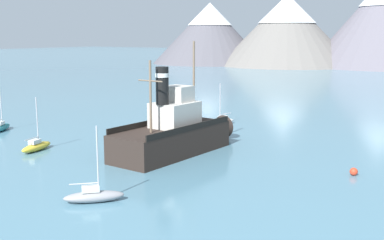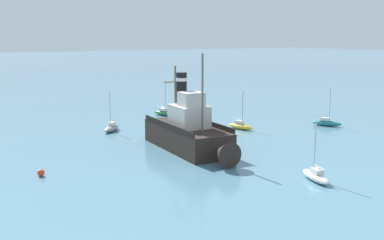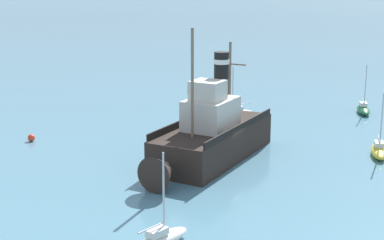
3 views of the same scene
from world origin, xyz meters
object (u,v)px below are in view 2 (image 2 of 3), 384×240
(old_tugboat, at_px, (190,133))
(sailboat_green, at_px, (164,113))
(sailboat_teal, at_px, (326,123))
(sailboat_grey, at_px, (112,128))
(mooring_buoy, at_px, (41,173))
(sailboat_yellow, at_px, (240,126))
(sailboat_white, at_px, (316,176))

(old_tugboat, height_order, sailboat_green, old_tugboat)
(sailboat_green, bearing_deg, old_tugboat, 68.42)
(sailboat_teal, distance_m, sailboat_grey, 27.45)
(sailboat_green, height_order, mooring_buoy, sailboat_green)
(mooring_buoy, bearing_deg, old_tugboat, -175.08)
(sailboat_teal, relative_size, sailboat_green, 1.00)
(old_tugboat, height_order, sailboat_grey, old_tugboat)
(old_tugboat, relative_size, sailboat_yellow, 2.98)
(sailboat_grey, bearing_deg, sailboat_green, -148.28)
(sailboat_yellow, relative_size, mooring_buoy, 8.16)
(sailboat_teal, relative_size, sailboat_grey, 1.00)
(sailboat_yellow, height_order, sailboat_green, same)
(sailboat_yellow, height_order, sailboat_white, same)
(old_tugboat, bearing_deg, mooring_buoy, 4.92)
(sailboat_grey, bearing_deg, mooring_buoy, 50.13)
(sailboat_green, distance_m, sailboat_grey, 12.88)
(sailboat_white, xyz_separation_m, sailboat_grey, (6.14, -27.74, 0.00))
(old_tugboat, bearing_deg, sailboat_green, -111.58)
(old_tugboat, xyz_separation_m, mooring_buoy, (15.31, 1.32, -1.53))
(sailboat_grey, bearing_deg, sailboat_teal, 155.39)
(old_tugboat, height_order, sailboat_yellow, old_tugboat)
(sailboat_yellow, distance_m, sailboat_white, 21.96)
(sailboat_teal, xyz_separation_m, sailboat_white, (18.82, 16.31, 0.00))
(sailboat_green, xyz_separation_m, sailboat_grey, (10.96, 6.77, 0.00))
(sailboat_white, bearing_deg, sailboat_teal, -139.09)
(sailboat_white, xyz_separation_m, mooring_buoy, (18.51, -12.92, -0.13))
(old_tugboat, xyz_separation_m, sailboat_green, (-8.02, -20.27, -1.40))
(sailboat_white, bearing_deg, old_tugboat, -77.33)
(sailboat_yellow, bearing_deg, sailboat_green, -77.14)
(sailboat_teal, bearing_deg, old_tugboat, 5.36)
(sailboat_green, bearing_deg, sailboat_white, 82.05)
(old_tugboat, distance_m, sailboat_grey, 13.88)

